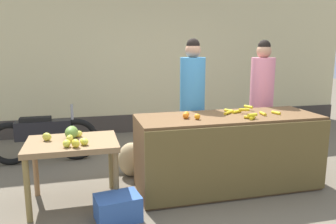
# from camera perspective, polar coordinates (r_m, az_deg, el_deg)

# --- Properties ---
(ground_plane) EXTENTS (24.00, 24.00, 0.00)m
(ground_plane) POSITION_cam_1_polar(r_m,az_deg,el_deg) (4.25, 4.77, -13.00)
(ground_plane) COLOR #665B4C
(market_wall_back) EXTENTS (8.92, 0.23, 3.35)m
(market_wall_back) POSITION_cam_1_polar(r_m,az_deg,el_deg) (6.90, -3.67, 10.37)
(market_wall_back) COLOR beige
(market_wall_back) RESTS_ON ground
(fruit_stall_counter) EXTENTS (2.22, 0.82, 0.91)m
(fruit_stall_counter) POSITION_cam_1_polar(r_m,az_deg,el_deg) (4.22, 10.15, -6.70)
(fruit_stall_counter) COLOR brown
(fruit_stall_counter) RESTS_ON ground
(side_table_wooden) EXTENTS (0.97, 0.73, 0.72)m
(side_table_wooden) POSITION_cam_1_polar(r_m,az_deg,el_deg) (3.82, -16.00, -6.17)
(side_table_wooden) COLOR olive
(side_table_wooden) RESTS_ON ground
(banana_bunch_pile) EXTENTS (0.68, 0.62, 0.07)m
(banana_bunch_pile) POSITION_cam_1_polar(r_m,az_deg,el_deg) (4.18, 13.43, -0.18)
(banana_bunch_pile) COLOR gold
(banana_bunch_pile) RESTS_ON fruit_stall_counter
(orange_pile) EXTENTS (0.19, 0.21, 0.07)m
(orange_pile) POSITION_cam_1_polar(r_m,az_deg,el_deg) (3.88, 3.67, -0.61)
(orange_pile) COLOR orange
(orange_pile) RESTS_ON fruit_stall_counter
(mango_papaya_pile) EXTENTS (0.52, 0.55, 0.14)m
(mango_papaya_pile) POSITION_cam_1_polar(r_m,az_deg,el_deg) (3.80, -16.28, -3.89)
(mango_papaya_pile) COLOR #D7D63F
(mango_papaya_pile) RESTS_ON side_table_wooden
(vendor_woman_blue_shirt) EXTENTS (0.34, 0.34, 1.84)m
(vendor_woman_blue_shirt) POSITION_cam_1_polar(r_m,az_deg,el_deg) (4.61, 4.15, 1.04)
(vendor_woman_blue_shirt) COLOR #33333D
(vendor_woman_blue_shirt) RESTS_ON ground
(vendor_woman_pink_shirt) EXTENTS (0.34, 0.34, 1.83)m
(vendor_woman_pink_shirt) POSITION_cam_1_polar(r_m,az_deg,el_deg) (5.12, 15.59, 1.58)
(vendor_woman_pink_shirt) COLOR #33333D
(vendor_woman_pink_shirt) RESTS_ON ground
(parked_motorcycle) EXTENTS (1.60, 0.18, 0.88)m
(parked_motorcycle) POSITION_cam_1_polar(r_m,az_deg,el_deg) (5.37, -20.41, -3.95)
(parked_motorcycle) COLOR black
(parked_motorcycle) RESTS_ON ground
(produce_crate) EXTENTS (0.48, 0.38, 0.26)m
(produce_crate) POSITION_cam_1_polar(r_m,az_deg,el_deg) (3.56, -8.56, -15.84)
(produce_crate) COLOR #3359A5
(produce_crate) RESTS_ON ground
(produce_sack) EXTENTS (0.42, 0.37, 0.46)m
(produce_sack) POSITION_cam_1_polar(r_m,az_deg,el_deg) (4.59, -6.24, -8.03)
(produce_sack) COLOR tan
(produce_sack) RESTS_ON ground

